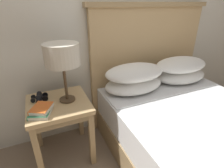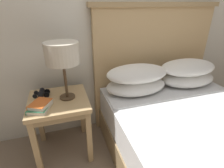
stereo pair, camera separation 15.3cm
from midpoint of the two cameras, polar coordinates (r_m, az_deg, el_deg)
name	(u,v)px [view 2 (the right image)]	position (r m, az deg, el deg)	size (l,w,h in m)	color
wall_back	(108,5)	(1.78, 1.51, 24.45)	(8.00, 0.06, 2.60)	beige
nightstand	(59,108)	(1.59, -14.15, -7.62)	(0.50, 0.49, 0.57)	tan
bed	(192,133)	(1.69, 27.21, -14.26)	(1.39, 1.79, 1.33)	olive
table_lamp	(62,54)	(1.40, -12.95, 9.37)	(0.27, 0.27, 0.48)	#4C3823
book_on_nightstand	(40,107)	(1.44, -19.75, -7.32)	(0.19, 0.22, 0.03)	silver
book_stacked_on_top	(40,104)	(1.42, -19.60, -6.30)	(0.19, 0.20, 0.03)	silver
binoculars_pair	(41,94)	(1.62, -19.62, -3.08)	(0.14, 0.16, 0.05)	black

